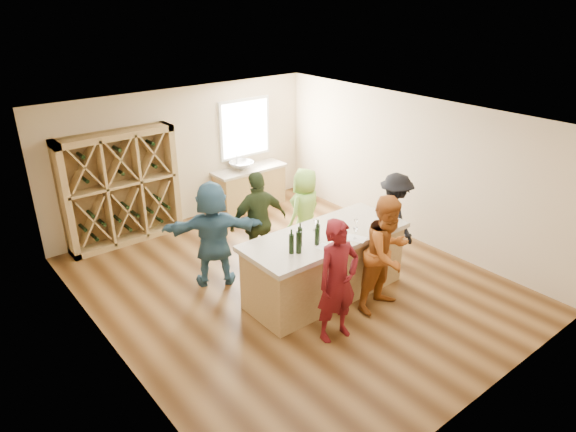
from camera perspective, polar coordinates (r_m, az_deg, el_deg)
floor at (r=8.80m, az=0.31°, el=-7.74°), size 6.00×7.00×0.10m
ceiling at (r=7.69m, az=0.36°, el=10.98°), size 6.00×7.00×0.10m
wall_back at (r=10.96m, az=-11.54°, el=6.63°), size 6.00×0.10×2.80m
wall_front at (r=6.13m, az=22.05°, el=-9.26°), size 6.00×0.10×2.80m
wall_left at (r=6.83m, az=-20.04°, el=-5.36°), size 0.10×7.00×2.80m
wall_right at (r=10.21m, az=13.79°, el=5.15°), size 0.10×7.00×2.80m
window_frame at (r=11.53m, az=-4.83°, el=9.70°), size 1.30×0.06×1.30m
window_pane at (r=11.50m, az=-4.73°, el=9.67°), size 1.18×0.01×1.18m
wine_rack at (r=10.24m, az=-18.05°, el=2.91°), size 2.20×0.45×2.20m
back_counter_base at (r=11.66m, az=-4.27°, el=3.07°), size 1.60×0.58×0.86m
back_counter_top at (r=11.50m, az=-4.34°, el=5.21°), size 1.70×0.62×0.06m
sink at (r=11.36m, az=-5.19°, el=5.59°), size 0.54×0.54×0.19m
faucet at (r=11.48m, az=-5.70°, el=6.08°), size 0.02×0.02×0.30m
tasting_counter_base at (r=8.28m, az=4.09°, el=-5.60°), size 2.60×1.00×1.00m
tasting_counter_top at (r=8.03m, az=4.21°, el=-2.25°), size 2.72×1.12×0.08m
wine_bottle_a at (r=7.35m, az=0.38°, el=-3.12°), size 0.09×0.09×0.30m
wine_bottle_b at (r=7.36m, az=1.21°, el=-2.95°), size 0.08×0.08×0.33m
wine_bottle_c at (r=7.57m, az=1.34°, el=-2.35°), size 0.08×0.08×0.29m
wine_bottle_d at (r=7.61m, az=3.24°, el=-2.29°), size 0.09×0.09×0.27m
wine_bottle_e at (r=7.72m, az=3.33°, el=-1.89°), size 0.08×0.08×0.27m
wine_glass_a at (r=7.51m, az=4.71°, el=-3.11°), size 0.08×0.08×0.18m
wine_glass_b at (r=7.86m, az=7.47°, el=-1.91°), size 0.08×0.08×0.19m
wine_glass_c at (r=8.12m, az=10.17°, el=-1.24°), size 0.08×0.08×0.18m
wine_glass_d at (r=8.15m, az=7.52°, el=-1.01°), size 0.07×0.07×0.17m
wine_glass_e at (r=8.51m, az=10.10°, el=-0.06°), size 0.08×0.08×0.17m
tasting_menu_a at (r=7.59m, az=4.37°, el=-3.54°), size 0.30×0.35×0.00m
tasting_menu_b at (r=7.91m, az=7.54°, el=-2.47°), size 0.34×0.38×0.00m
tasting_menu_c at (r=8.36m, az=10.32°, el=-1.15°), size 0.25×0.33×0.00m
person_near_left at (r=7.12m, az=5.54°, el=-7.20°), size 0.71×0.55×1.82m
person_near_right at (r=7.87m, az=10.95°, el=-4.13°), size 0.93×0.55×1.85m
person_server at (r=9.41m, az=11.74°, el=-0.11°), size 0.81×1.16×1.63m
person_far_mid at (r=8.85m, az=-3.28°, el=-0.62°), size 1.12×0.69×1.80m
person_far_right at (r=9.51m, az=1.89°, el=0.61°), size 0.89×0.68×1.61m
person_far_left at (r=8.48m, az=-8.32°, el=-1.97°), size 1.75×1.34×1.80m
wine_glass_f at (r=8.07m, az=3.01°, el=-1.03°), size 0.07×0.07×0.18m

